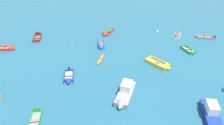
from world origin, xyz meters
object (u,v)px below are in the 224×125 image
object	(u,v)px
rowboat_maroon_near_camera	(38,36)
rowboat_yellow_foreground_center	(163,66)
motor_launch_deep_blue_outer_right	(213,117)
mooring_buoy_midfield	(6,42)
rowboat_green_distant_center	(37,114)
rowboat_deep_blue_back_row_center	(69,80)
rowboat_blue_back_row_right	(101,46)
rowboat_white_back_row_left	(177,34)
motor_launch_grey_center	(125,94)
mooring_buoy_between_boats_left	(157,31)
mooring_buoy_far_field	(72,43)
rowboat_green_cluster_inner	(191,52)
rowboat_red_near_left	(8,48)
rowboat_red_outer_left	(107,32)
kayak_orange_far_back	(100,59)
rowboat_grey_cluster_outer	(200,37)

from	to	relation	value
rowboat_maroon_near_camera	rowboat_yellow_foreground_center	size ratio (longest dim) A/B	0.89
motor_launch_deep_blue_outer_right	mooring_buoy_midfield	bearing A→B (deg)	144.60
motor_launch_deep_blue_outer_right	rowboat_green_distant_center	world-z (taller)	motor_launch_deep_blue_outer_right
rowboat_deep_blue_back_row_center	rowboat_maroon_near_camera	xyz separation A→B (m)	(-8.00, 15.51, -0.00)
rowboat_yellow_foreground_center	rowboat_blue_back_row_right	size ratio (longest dim) A/B	1.30
rowboat_white_back_row_left	mooring_buoy_midfield	world-z (taller)	rowboat_white_back_row_left
motor_launch_grey_center	rowboat_white_back_row_left	world-z (taller)	motor_launch_grey_center
mooring_buoy_between_boats_left	mooring_buoy_far_field	bearing A→B (deg)	-166.40
rowboat_green_cluster_inner	rowboat_red_near_left	distance (m)	32.79
rowboat_red_outer_left	mooring_buoy_midfield	size ratio (longest dim) A/B	9.98
rowboat_blue_back_row_right	rowboat_red_near_left	bearing A→B (deg)	179.84
rowboat_red_outer_left	kayak_orange_far_back	size ratio (longest dim) A/B	1.13
rowboat_blue_back_row_right	mooring_buoy_between_boats_left	size ratio (longest dim) A/B	8.27
rowboat_grey_cluster_outer	rowboat_green_distant_center	bearing A→B (deg)	-145.22
motor_launch_grey_center	rowboat_grey_cluster_outer	distance (m)	24.29
rowboat_yellow_foreground_center	motor_launch_deep_blue_outer_right	distance (m)	11.48
rowboat_blue_back_row_right	mooring_buoy_far_field	bearing A→B (deg)	159.03
rowboat_deep_blue_back_row_center	rowboat_red_near_left	xyz separation A→B (m)	(-12.01, 10.14, 0.03)
rowboat_deep_blue_back_row_center	rowboat_red_near_left	distance (m)	15.72
kayak_orange_far_back	mooring_buoy_midfield	bearing A→B (deg)	156.89
motor_launch_deep_blue_outer_right	rowboat_deep_blue_back_row_center	bearing A→B (deg)	153.53
rowboat_yellow_foreground_center	rowboat_grey_cluster_outer	distance (m)	14.67
rowboat_red_near_left	mooring_buoy_midfield	bearing A→B (deg)	116.86
mooring_buoy_midfield	rowboat_maroon_near_camera	bearing A→B (deg)	21.32
motor_launch_deep_blue_outer_right	rowboat_red_near_left	bearing A→B (deg)	147.35
motor_launch_grey_center	rowboat_green_cluster_inner	xyz separation A→B (m)	(12.99, 11.02, -0.39)
rowboat_red_outer_left	motor_launch_deep_blue_outer_right	world-z (taller)	motor_launch_deep_blue_outer_right
mooring_buoy_far_field	mooring_buoy_midfield	bearing A→B (deg)	175.12
mooring_buoy_midfield	rowboat_green_distant_center	bearing A→B (deg)	-61.62
mooring_buoy_far_field	rowboat_green_cluster_inner	bearing A→B (deg)	-13.79
rowboat_red_near_left	mooring_buoy_far_field	world-z (taller)	rowboat_red_near_left
motor_launch_grey_center	rowboat_green_cluster_inner	size ratio (longest dim) A/B	1.67
rowboat_white_back_row_left	mooring_buoy_midfield	size ratio (longest dim) A/B	8.77
rowboat_red_outer_left	motor_launch_deep_blue_outer_right	size ratio (longest dim) A/B	0.68
rowboat_blue_back_row_right	rowboat_green_distant_center	xyz separation A→B (m)	(-7.80, -16.45, -0.13)
rowboat_grey_cluster_outer	motor_launch_grey_center	bearing A→B (deg)	-135.36
motor_launch_deep_blue_outer_right	mooring_buoy_midfield	xyz separation A→B (m)	(-30.70, 21.82, -0.57)
rowboat_grey_cluster_outer	rowboat_green_distant_center	size ratio (longest dim) A/B	1.09
kayak_orange_far_back	rowboat_green_distant_center	xyz separation A→B (m)	(-7.61, -11.89, 0.00)
rowboat_deep_blue_back_row_center	rowboat_maroon_near_camera	size ratio (longest dim) A/B	0.97
mooring_buoy_midfield	rowboat_blue_back_row_right	bearing A→B (deg)	-9.93
rowboat_white_back_row_left	rowboat_yellow_foreground_center	distance (m)	13.15
kayak_orange_far_back	motor_launch_deep_blue_outer_right	bearing A→B (deg)	-48.42
motor_launch_deep_blue_outer_right	rowboat_blue_back_row_right	bearing A→B (deg)	123.41
rowboat_maroon_near_camera	kayak_orange_far_back	bearing A→B (deg)	-38.31
kayak_orange_far_back	rowboat_grey_cluster_outer	size ratio (longest dim) A/B	0.83
rowboat_yellow_foreground_center	mooring_buoy_between_boats_left	xyz separation A→B (m)	(2.49, 13.83, -0.24)
motor_launch_grey_center	rowboat_deep_blue_back_row_center	bearing A→B (deg)	152.06
rowboat_grey_cluster_outer	mooring_buoy_far_field	bearing A→B (deg)	-178.21
rowboat_grey_cluster_outer	mooring_buoy_far_field	world-z (taller)	rowboat_grey_cluster_outer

